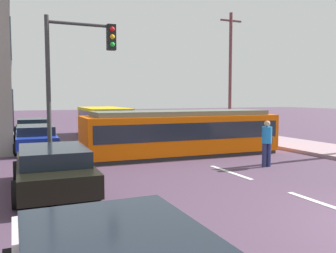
{
  "coord_description": "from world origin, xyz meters",
  "views": [
    {
      "loc": [
        -6.66,
        -4.01,
        2.5
      ],
      "look_at": [
        -0.77,
        9.42,
        1.31
      ],
      "focal_mm": 38.39,
      "sensor_mm": 36.0,
      "label": 1
    }
  ],
  "objects_px": {
    "streetcar_tram": "(181,132)",
    "utility_pole_mid": "(230,70)",
    "parked_sedan_furthest": "(32,128)",
    "traffic_light_mast": "(76,67)",
    "pedestrian_crossing": "(267,141)",
    "city_bus": "(104,120)",
    "parked_sedan_mid": "(53,168)",
    "parked_sedan_far": "(36,137)"
  },
  "relations": [
    {
      "from": "streetcar_tram",
      "to": "utility_pole_mid",
      "type": "distance_m",
      "value": 13.2
    },
    {
      "from": "utility_pole_mid",
      "to": "streetcar_tram",
      "type": "bearing_deg",
      "value": -132.86
    },
    {
      "from": "parked_sedan_furthest",
      "to": "traffic_light_mast",
      "type": "distance_m",
      "value": 12.34
    },
    {
      "from": "streetcar_tram",
      "to": "pedestrian_crossing",
      "type": "relative_size",
      "value": 5.08
    },
    {
      "from": "city_bus",
      "to": "utility_pole_mid",
      "type": "bearing_deg",
      "value": 1.86
    },
    {
      "from": "pedestrian_crossing",
      "to": "parked_sedan_mid",
      "type": "xyz_separation_m",
      "value": [
        -7.45,
        -0.43,
        -0.32
      ]
    },
    {
      "from": "pedestrian_crossing",
      "to": "parked_sedan_mid",
      "type": "relative_size",
      "value": 0.37
    },
    {
      "from": "parked_sedan_mid",
      "to": "parked_sedan_furthest",
      "type": "xyz_separation_m",
      "value": [
        0.21,
        13.9,
        -0.0
      ]
    },
    {
      "from": "utility_pole_mid",
      "to": "parked_sedan_furthest",
      "type": "bearing_deg",
      "value": 177.93
    },
    {
      "from": "parked_sedan_far",
      "to": "traffic_light_mast",
      "type": "distance_m",
      "value": 6.82
    },
    {
      "from": "parked_sedan_mid",
      "to": "traffic_light_mast",
      "type": "relative_size",
      "value": 0.89
    },
    {
      "from": "parked_sedan_mid",
      "to": "utility_pole_mid",
      "type": "height_order",
      "value": "utility_pole_mid"
    },
    {
      "from": "parked_sedan_mid",
      "to": "parked_sedan_far",
      "type": "xyz_separation_m",
      "value": [
        0.04,
        8.04,
        -0.0
      ]
    },
    {
      "from": "parked_sedan_furthest",
      "to": "utility_pole_mid",
      "type": "bearing_deg",
      "value": -2.07
    },
    {
      "from": "streetcar_tram",
      "to": "parked_sedan_far",
      "type": "xyz_separation_m",
      "value": [
        -5.72,
        3.96,
        -0.37
      ]
    },
    {
      "from": "traffic_light_mast",
      "to": "utility_pole_mid",
      "type": "distance_m",
      "value": 17.7
    },
    {
      "from": "parked_sedan_furthest",
      "to": "utility_pole_mid",
      "type": "height_order",
      "value": "utility_pole_mid"
    },
    {
      "from": "streetcar_tram",
      "to": "traffic_light_mast",
      "type": "xyz_separation_m",
      "value": [
        -4.8,
        -2.16,
        2.49
      ]
    },
    {
      "from": "parked_sedan_far",
      "to": "parked_sedan_furthest",
      "type": "bearing_deg",
      "value": 88.39
    },
    {
      "from": "parked_sedan_far",
      "to": "traffic_light_mast",
      "type": "bearing_deg",
      "value": -81.44
    },
    {
      "from": "parked_sedan_mid",
      "to": "city_bus",
      "type": "bearing_deg",
      "value": 70.85
    },
    {
      "from": "streetcar_tram",
      "to": "traffic_light_mast",
      "type": "bearing_deg",
      "value": -155.75
    },
    {
      "from": "city_bus",
      "to": "pedestrian_crossing",
      "type": "height_order",
      "value": "city_bus"
    },
    {
      "from": "streetcar_tram",
      "to": "parked_sedan_furthest",
      "type": "distance_m",
      "value": 11.29
    },
    {
      "from": "streetcar_tram",
      "to": "parked_sedan_furthest",
      "type": "bearing_deg",
      "value": 119.51
    },
    {
      "from": "pedestrian_crossing",
      "to": "utility_pole_mid",
      "type": "xyz_separation_m",
      "value": [
        6.96,
        12.95,
        3.67
      ]
    },
    {
      "from": "city_bus",
      "to": "parked_sedan_far",
      "type": "xyz_separation_m",
      "value": [
        -4.49,
        -5.03,
        -0.43
      ]
    },
    {
      "from": "parked_sedan_far",
      "to": "parked_sedan_furthest",
      "type": "height_order",
      "value": "same"
    },
    {
      "from": "parked_sedan_mid",
      "to": "parked_sedan_far",
      "type": "relative_size",
      "value": 0.97
    },
    {
      "from": "parked_sedan_far",
      "to": "utility_pole_mid",
      "type": "relative_size",
      "value": 0.52
    },
    {
      "from": "streetcar_tram",
      "to": "city_bus",
      "type": "height_order",
      "value": "streetcar_tram"
    },
    {
      "from": "pedestrian_crossing",
      "to": "parked_sedan_furthest",
      "type": "relative_size",
      "value": 0.41
    },
    {
      "from": "city_bus",
      "to": "parked_sedan_furthest",
      "type": "xyz_separation_m",
      "value": [
        -4.33,
        0.83,
        -0.43
      ]
    },
    {
      "from": "parked_sedan_far",
      "to": "utility_pole_mid",
      "type": "bearing_deg",
      "value": 20.42
    },
    {
      "from": "city_bus",
      "to": "parked_sedan_mid",
      "type": "xyz_separation_m",
      "value": [
        -4.54,
        -13.06,
        -0.43
      ]
    },
    {
      "from": "parked_sedan_mid",
      "to": "streetcar_tram",
      "type": "bearing_deg",
      "value": 35.27
    },
    {
      "from": "parked_sedan_mid",
      "to": "parked_sedan_furthest",
      "type": "relative_size",
      "value": 1.09
    },
    {
      "from": "city_bus",
      "to": "parked_sedan_furthest",
      "type": "bearing_deg",
      "value": 169.11
    },
    {
      "from": "parked_sedan_far",
      "to": "parked_sedan_furthest",
      "type": "xyz_separation_m",
      "value": [
        0.16,
        5.86,
        -0.0
      ]
    },
    {
      "from": "utility_pole_mid",
      "to": "traffic_light_mast",
      "type": "bearing_deg",
      "value": -139.52
    },
    {
      "from": "parked_sedan_mid",
      "to": "utility_pole_mid",
      "type": "relative_size",
      "value": 0.5
    },
    {
      "from": "parked_sedan_furthest",
      "to": "utility_pole_mid",
      "type": "distance_m",
      "value": 14.75
    }
  ]
}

